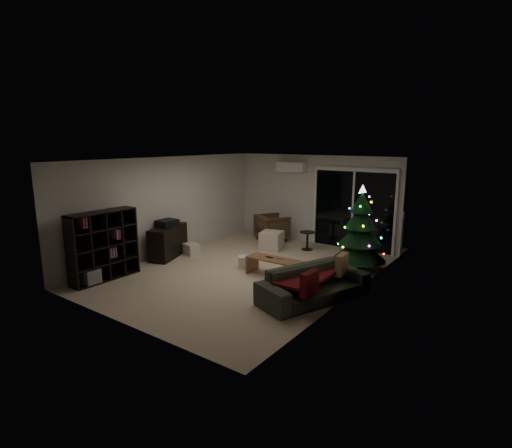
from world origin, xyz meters
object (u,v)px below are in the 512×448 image
(sofa, at_px, (314,284))
(christmas_tree, at_px, (361,228))
(bookshelf, at_px, (99,244))
(media_cabinet, at_px, (168,242))
(coffee_table, at_px, (275,268))
(armchair, at_px, (272,228))

(sofa, height_order, christmas_tree, christmas_tree)
(bookshelf, bearing_deg, media_cabinet, 101.58)
(bookshelf, distance_m, coffee_table, 3.80)
(bookshelf, relative_size, coffee_table, 1.14)
(bookshelf, relative_size, armchair, 1.73)
(armchair, xyz_separation_m, christmas_tree, (3.09, -1.04, 0.58))
(bookshelf, relative_size, christmas_tree, 0.76)
(christmas_tree, bearing_deg, media_cabinet, -155.85)
(armchair, distance_m, sofa, 4.53)
(armchair, relative_size, coffee_table, 0.66)
(media_cabinet, relative_size, coffee_table, 0.98)
(media_cabinet, bearing_deg, christmas_tree, 3.53)
(sofa, xyz_separation_m, christmas_tree, (-0.02, 2.25, 0.66))
(bookshelf, xyz_separation_m, coffee_table, (3.03, 2.23, -0.53))
(bookshelf, distance_m, media_cabinet, 1.95)
(sofa, distance_m, coffee_table, 1.43)
(bookshelf, distance_m, christmas_tree, 5.75)
(bookshelf, relative_size, sofa, 0.69)
(media_cabinet, height_order, sofa, media_cabinet)
(bookshelf, height_order, media_cabinet, bookshelf)
(media_cabinet, height_order, christmas_tree, christmas_tree)
(bookshelf, relative_size, media_cabinet, 1.16)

